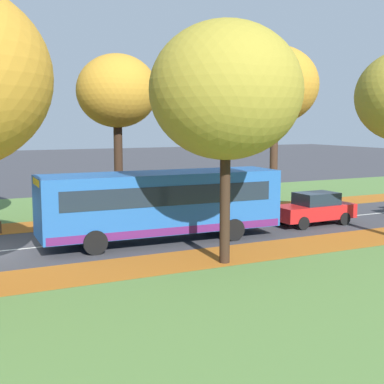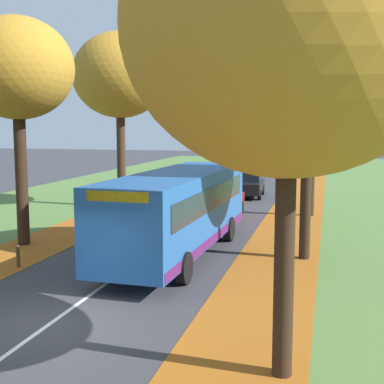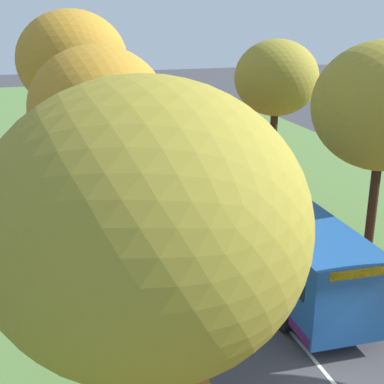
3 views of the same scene
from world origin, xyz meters
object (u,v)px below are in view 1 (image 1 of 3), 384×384
(tree_right_near, at_px, (226,91))
(bollard_third, at_px, (71,220))
(tree_left_near, at_px, (117,92))
(car_red_lead, at_px, (314,209))
(bollard_second, at_px, (0,227))
(tree_left_mid, at_px, (275,86))
(bus, at_px, (161,202))

(tree_right_near, bearing_deg, bollard_third, -158.84)
(tree_left_near, relative_size, car_red_lead, 2.04)
(bollard_second, bearing_deg, tree_left_near, 104.29)
(bollard_third, distance_m, car_red_lead, 12.07)
(tree_left_mid, bearing_deg, tree_left_near, -90.68)
(tree_left_near, bearing_deg, bollard_third, -61.19)
(bus, xyz_separation_m, car_red_lead, (-0.07, 8.33, -0.89))
(bollard_third, bearing_deg, bollard_second, -91.21)
(tree_left_mid, distance_m, car_red_lead, 9.09)
(bollard_second, bearing_deg, car_red_lead, 72.11)
(bollard_third, bearing_deg, bus, 31.29)
(tree_left_near, bearing_deg, bollard_second, -75.71)
(tree_left_mid, xyz_separation_m, bollard_third, (1.55, -12.93, -6.93))
(tree_left_near, relative_size, bollard_second, 15.14)
(tree_right_near, distance_m, bollard_second, 12.75)
(tree_left_near, height_order, tree_left_mid, tree_left_mid)
(car_red_lead, bearing_deg, tree_right_near, -60.02)
(tree_right_near, bearing_deg, tree_left_mid, 138.21)
(tree_left_mid, relative_size, bollard_third, 13.37)
(tree_left_near, bearing_deg, tree_left_mid, 89.32)
(bollard_third, xyz_separation_m, car_red_lead, (4.58, 11.16, 0.45))
(bollard_second, height_order, bus, bus)
(tree_left_mid, xyz_separation_m, car_red_lead, (6.13, -1.77, -6.47))
(bollard_second, bearing_deg, bollard_third, 88.79)
(tree_left_near, height_order, bollard_second, tree_left_near)
(bus, distance_m, car_red_lead, 8.38)
(bollard_second, xyz_separation_m, bus, (4.73, 6.08, 1.42))
(tree_left_near, relative_size, bollard_third, 11.95)
(tree_right_near, bearing_deg, car_red_lead, 119.98)
(bollard_second, bearing_deg, bus, 52.14)
(tree_right_near, distance_m, car_red_lead, 10.36)
(tree_right_near, xyz_separation_m, bollard_third, (-9.01, -3.49, -5.82))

